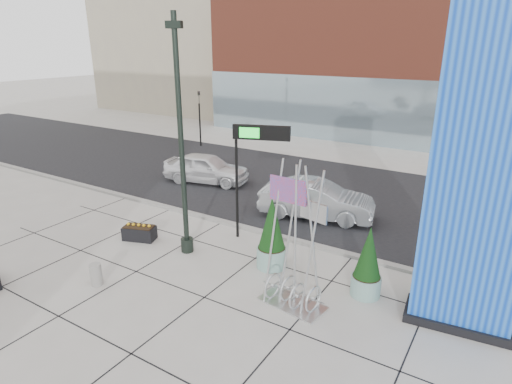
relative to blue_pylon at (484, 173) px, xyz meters
The scene contains 17 objects.
ground 9.20m from the blue_pylon, 167.49° to the right, with size 160.00×160.00×0.00m, color #9E9991.
street_asphalt 12.24m from the blue_pylon, 133.61° to the left, with size 80.00×12.00×0.02m, color black.
curb_edge 9.29m from the blue_pylon, 163.99° to the left, with size 80.00×0.30×0.12m, color gray.
tower_podium 26.19m from the blue_pylon, 105.20° to the left, with size 34.00×10.00×11.00m, color brown.
tower_glass_front 21.66m from the blue_pylon, 108.55° to the left, with size 34.00×0.60×5.00m, color #8CA5B2.
blue_pylon is the anchor object (origin of this frame).
lamp_post 9.43m from the blue_pylon, behind, with size 0.58×0.47×8.47m.
public_art_sculpture 5.68m from the blue_pylon, 159.47° to the right, with size 2.11×1.26×4.51m.
concrete_bollard 11.80m from the blue_pylon, 158.84° to the right, with size 0.38×0.38×0.74m, color gray.
overhead_street_sign 7.83m from the blue_pylon, 169.26° to the left, with size 2.12×0.90×4.62m.
round_planter_east 3.48m from the blue_pylon, 134.03° to the left, with size 1.02×1.02×2.55m.
round_planter_mid 4.28m from the blue_pylon, behind, with size 0.93×0.93×2.33m.
round_planter_west 6.86m from the blue_pylon, behind, with size 1.05×1.05×2.62m.
box_planter_north 12.40m from the blue_pylon, behind, with size 1.40×1.02×0.69m.
car_white_west 15.81m from the blue_pylon, 155.19° to the left, with size 1.93×4.80×1.63m, color white.
car_silver_mid 9.02m from the blue_pylon, 142.84° to the left, with size 1.77×5.08×1.67m, color #9EA1A5.
traffic_signal 23.98m from the blue_pylon, 146.28° to the left, with size 0.15×0.18×4.10m.
Camera 1 is at (8.42, -9.89, 7.55)m, focal length 30.00 mm.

